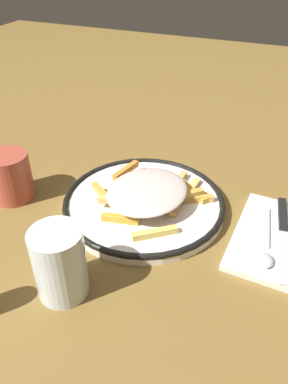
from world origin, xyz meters
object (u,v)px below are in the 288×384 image
object	(u,v)px
plate	(144,203)
knife	(283,230)
napkin	(283,241)
coffee_mug	(10,176)
spoon	(266,246)
water_glass	(60,263)
fries_heap	(150,192)

from	to	relation	value
plate	knife	distance (m)	0.25
knife	napkin	bearing A→B (deg)	97.74
coffee_mug	napkin	bearing A→B (deg)	-172.79
spoon	water_glass	size ratio (longest dim) A/B	1.39
spoon	water_glass	bearing A→B (deg)	36.17
plate	fries_heap	distance (m)	0.03
plate	water_glass	bearing A→B (deg)	81.89
plate	coffee_mug	size ratio (longest dim) A/B	2.77
plate	water_glass	size ratio (longest dim) A/B	2.73
plate	knife	size ratio (longest dim) A/B	1.43
knife	spoon	bearing A→B (deg)	68.51
spoon	coffee_mug	size ratio (longest dim) A/B	1.41
napkin	spoon	bearing A→B (deg)	55.77
napkin	coffee_mug	distance (m)	0.50
plate	napkin	distance (m)	0.25
napkin	knife	world-z (taller)	knife
plate	fries_heap	world-z (taller)	fries_heap
coffee_mug	spoon	bearing A→B (deg)	-176.57
fries_heap	knife	size ratio (longest dim) A/B	1.05
water_glass	fries_heap	bearing A→B (deg)	-101.29
knife	coffee_mug	distance (m)	0.50
spoon	fries_heap	bearing A→B (deg)	-9.02
fries_heap	water_glass	world-z (taller)	water_glass
knife	spoon	distance (m)	0.06
water_glass	coffee_mug	bearing A→B (deg)	-36.44
plate	coffee_mug	distance (m)	0.26
knife	spoon	world-z (taller)	spoon
water_glass	plate	bearing A→B (deg)	-98.11
fries_heap	napkin	distance (m)	0.24
spoon	napkin	bearing A→B (deg)	-124.23
napkin	water_glass	world-z (taller)	water_glass
plate	coffee_mug	xyz separation A→B (m)	(0.25, 0.06, 0.03)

